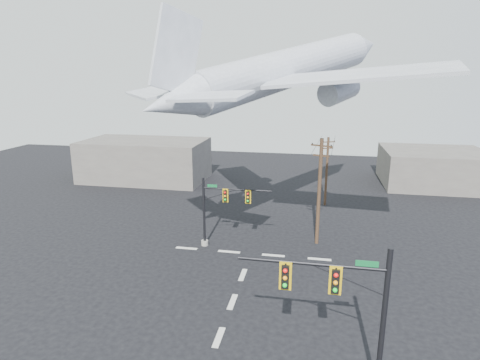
% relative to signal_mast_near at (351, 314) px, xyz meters
% --- Properties ---
extents(ground, '(120.00, 120.00, 0.00)m').
position_rel_signal_mast_near_xyz_m(ground, '(-7.28, 2.58, -4.15)').
color(ground, black).
rests_on(ground, ground).
extents(lane_markings, '(14.00, 21.20, 0.01)m').
position_rel_signal_mast_near_xyz_m(lane_markings, '(-7.28, 7.91, -4.14)').
color(lane_markings, beige).
rests_on(lane_markings, ground).
extents(signal_mast_near, '(7.51, 0.85, 7.72)m').
position_rel_signal_mast_near_xyz_m(signal_mast_near, '(0.00, 0.00, 0.00)').
color(signal_mast_near, gray).
rests_on(signal_mast_near, ground).
extents(signal_mast_far, '(6.48, 0.72, 6.52)m').
position_rel_signal_mast_near_xyz_m(signal_mast_far, '(-10.48, 15.53, -0.64)').
color(signal_mast_far, gray).
rests_on(signal_mast_far, ground).
extents(utility_pole_a, '(1.90, 0.89, 9.99)m').
position_rel_signal_mast_near_xyz_m(utility_pole_a, '(-1.56, 18.02, 1.08)').
color(utility_pole_a, '#442C1D').
rests_on(utility_pole_a, ground).
extents(utility_pole_b, '(1.60, 0.76, 8.35)m').
position_rel_signal_mast_near_xyz_m(utility_pole_b, '(-0.65, 29.90, 0.22)').
color(utility_pole_b, '#442C1D').
rests_on(utility_pole_b, ground).
extents(power_lines, '(2.58, 11.88, 0.03)m').
position_rel_signal_mast_near_xyz_m(power_lines, '(-1.10, 23.96, 4.36)').
color(power_lines, black).
extents(airliner, '(25.88, 28.49, 9.09)m').
position_rel_signal_mast_near_xyz_m(airliner, '(-4.80, 19.97, 11.75)').
color(airliner, silver).
extents(building_left, '(18.00, 10.00, 6.00)m').
position_rel_signal_mast_near_xyz_m(building_left, '(-27.28, 37.58, -1.15)').
color(building_left, '#625D56').
rests_on(building_left, ground).
extents(building_right, '(14.00, 12.00, 5.00)m').
position_rel_signal_mast_near_xyz_m(building_right, '(14.72, 42.58, -1.65)').
color(building_right, '#625D56').
rests_on(building_right, ground).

